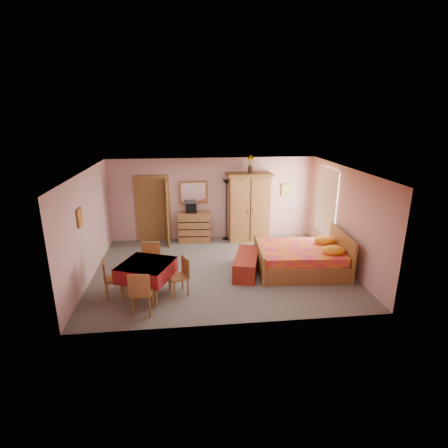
{
  "coord_description": "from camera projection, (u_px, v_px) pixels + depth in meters",
  "views": [
    {
      "loc": [
        -0.87,
        -8.31,
        3.89
      ],
      "look_at": [
        0.1,
        0.3,
        1.15
      ],
      "focal_mm": 28.0,
      "sensor_mm": 36.0,
      "label": 1
    }
  ],
  "objects": [
    {
      "name": "chair_north",
      "position": [
        151.0,
        263.0,
        8.33
      ],
      "size": [
        0.46,
        0.46,
        0.96
      ],
      "primitive_type": "cube",
      "rotation": [
        0.0,
        0.0,
        3.09
      ],
      "color": "olive",
      "rests_on": "floor"
    },
    {
      "name": "chair_south",
      "position": [
        142.0,
        292.0,
        7.04
      ],
      "size": [
        0.46,
        0.46,
        0.94
      ],
      "primitive_type": "cube",
      "rotation": [
        0.0,
        0.0,
        -0.08
      ],
      "color": "olive",
      "rests_on": "floor"
    },
    {
      "name": "bench",
      "position": [
        246.0,
        264.0,
        8.89
      ],
      "size": [
        0.91,
        1.55,
        0.49
      ],
      "primitive_type": "cube",
      "rotation": [
        0.0,
        0.0,
        -0.27
      ],
      "color": "maroon",
      "rests_on": "floor"
    },
    {
      "name": "stereo",
      "position": [
        191.0,
        208.0,
        10.87
      ],
      "size": [
        0.35,
        0.27,
        0.31
      ],
      "primitive_type": "cube",
      "rotation": [
        0.0,
        0.0,
        -0.08
      ],
      "color": "black",
      "rests_on": "chest_of_drawers"
    },
    {
      "name": "doorway",
      "position": [
        153.0,
        209.0,
        10.97
      ],
      "size": [
        1.06,
        0.12,
        2.15
      ],
      "primitive_type": "cube",
      "color": "#9E6B35",
      "rests_on": "floor"
    },
    {
      "name": "floor_lamp",
      "position": [
        226.0,
        210.0,
        11.07
      ],
      "size": [
        0.31,
        0.31,
        1.94
      ],
      "primitive_type": "cube",
      "rotation": [
        0.0,
        0.0,
        0.29
      ],
      "color": "black",
      "rests_on": "floor"
    },
    {
      "name": "wall_left",
      "position": [
        87.0,
        226.0,
        8.4
      ],
      "size": [
        0.1,
        5.0,
        2.6
      ],
      "primitive_type": "cube",
      "color": "#D59E9A",
      "rests_on": "floor"
    },
    {
      "name": "wall_back",
      "position": [
        213.0,
        199.0,
        11.12
      ],
      "size": [
        6.5,
        0.1,
        2.6
      ],
      "primitive_type": "cube",
      "color": "#D59E9A",
      "rests_on": "floor"
    },
    {
      "name": "bed",
      "position": [
        300.0,
        252.0,
        8.94
      ],
      "size": [
        2.35,
        1.92,
        1.03
      ],
      "primitive_type": "cube",
      "rotation": [
        0.0,
        0.0,
        -0.08
      ],
      "color": "#C61351",
      "rests_on": "floor"
    },
    {
      "name": "window",
      "position": [
        326.0,
        201.0,
        10.18
      ],
      "size": [
        0.08,
        1.4,
        1.95
      ],
      "primitive_type": "cube",
      "color": "white",
      "rests_on": "wall_right"
    },
    {
      "name": "wall_right",
      "position": [
        345.0,
        218.0,
        9.1
      ],
      "size": [
        0.1,
        5.0,
        2.6
      ],
      "primitive_type": "cube",
      "color": "#D59E9A",
      "rests_on": "floor"
    },
    {
      "name": "chair_west",
      "position": [
        113.0,
        278.0,
        7.67
      ],
      "size": [
        0.49,
        0.49,
        0.87
      ],
      "primitive_type": "cube",
      "rotation": [
        0.0,
        0.0,
        -1.29
      ],
      "color": "#A07036",
      "rests_on": "floor"
    },
    {
      "name": "floor",
      "position": [
        221.0,
        269.0,
        9.14
      ],
      "size": [
        6.5,
        6.5,
        0.0
      ],
      "primitive_type": "plane",
      "color": "slate",
      "rests_on": "ground"
    },
    {
      "name": "ceiling",
      "position": [
        221.0,
        170.0,
        8.36
      ],
      "size": [
        6.5,
        6.5,
        0.0
      ],
      "primitive_type": "plane",
      "rotation": [
        3.14,
        0.0,
        0.0
      ],
      "color": "brown",
      "rests_on": "wall_back"
    },
    {
      "name": "dining_table",
      "position": [
        147.0,
        279.0,
        7.76
      ],
      "size": [
        1.37,
        1.37,
        0.77
      ],
      "primitive_type": "cube",
      "rotation": [
        0.0,
        0.0,
        -0.38
      ],
      "color": "maroon",
      "rests_on": "floor"
    },
    {
      "name": "wall_mirror",
      "position": [
        194.0,
        192.0,
        10.92
      ],
      "size": [
        0.88,
        0.11,
        0.69
      ],
      "primitive_type": "cube",
      "rotation": [
        0.0,
        0.0,
        0.07
      ],
      "color": "white",
      "rests_on": "wall_back"
    },
    {
      "name": "chest_of_drawers",
      "position": [
        195.0,
        227.0,
        11.05
      ],
      "size": [
        1.03,
        0.57,
        0.94
      ],
      "primitive_type": "cube",
      "rotation": [
        0.0,
        0.0,
        -0.07
      ],
      "color": "#A26637",
      "rests_on": "floor"
    },
    {
      "name": "wall_front",
      "position": [
        236.0,
        262.0,
        6.38
      ],
      "size": [
        6.5,
        0.1,
        2.6
      ],
      "primitive_type": "cube",
      "color": "#D59E9A",
      "rests_on": "floor"
    },
    {
      "name": "sunflower_vase",
      "position": [
        251.0,
        164.0,
        10.69
      ],
      "size": [
        0.21,
        0.21,
        0.52
      ],
      "primitive_type": "cube",
      "rotation": [
        0.0,
        0.0,
        0.03
      ],
      "color": "gold",
      "rests_on": "wardrobe"
    },
    {
      "name": "chair_east",
      "position": [
        178.0,
        277.0,
        7.76
      ],
      "size": [
        0.51,
        0.51,
        0.87
      ],
      "primitive_type": "cube",
      "rotation": [
        0.0,
        0.0,
        1.96
      ],
      "color": "#A16836",
      "rests_on": "floor"
    },
    {
      "name": "picture_back",
      "position": [
        286.0,
        190.0,
        11.27
      ],
      "size": [
        0.3,
        0.04,
        0.4
      ],
      "primitive_type": "cube",
      "color": "#D8BF59",
      "rests_on": "wall_back"
    },
    {
      "name": "picture_left",
      "position": [
        80.0,
        218.0,
        7.72
      ],
      "size": [
        0.04,
        0.32,
        0.42
      ],
      "primitive_type": "cube",
      "color": "orange",
      "rests_on": "wall_left"
    },
    {
      "name": "wardrobe",
      "position": [
        248.0,
        207.0,
        11.01
      ],
      "size": [
        1.41,
        0.78,
        2.16
      ],
      "primitive_type": "cube",
      "rotation": [
        0.0,
        0.0,
        0.05
      ],
      "color": "#AA7039",
      "rests_on": "floor"
    }
  ]
}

